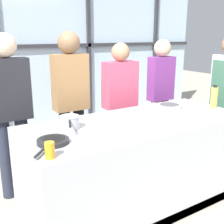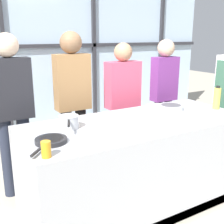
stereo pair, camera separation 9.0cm
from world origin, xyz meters
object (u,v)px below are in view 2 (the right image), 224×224
object	(u,v)px
mixing_bowl	(171,107)
oil_bottle	(217,98)
spectator_far_left	(12,106)
saucepan	(69,122)
frying_pan	(51,140)
white_plate	(157,106)
spectator_center_left	(73,97)
spectator_far_right	(164,90)
spectator_center_right	(123,99)
juice_glass_near	(46,149)

from	to	relation	value
mixing_bowl	oil_bottle	bearing A→B (deg)	-26.06
spectator_far_left	saucepan	bearing A→B (deg)	116.48
saucepan	oil_bottle	world-z (taller)	oil_bottle
mixing_bowl	frying_pan	bearing A→B (deg)	-168.72
saucepan	mixing_bowl	bearing A→B (deg)	2.02
white_plate	mixing_bowl	size ratio (longest dim) A/B	0.94
spectator_center_left	oil_bottle	bearing A→B (deg)	147.09
mixing_bowl	saucepan	bearing A→B (deg)	-177.98
spectator_center_left	saucepan	world-z (taller)	spectator_center_left
spectator_far_right	frying_pan	world-z (taller)	spectator_far_right
spectator_far_right	spectator_center_right	bearing A→B (deg)	-0.00
white_plate	oil_bottle	bearing A→B (deg)	-39.15
saucepan	juice_glass_near	distance (m)	0.62
white_plate	oil_bottle	distance (m)	0.67
spectator_far_left	white_plate	size ratio (longest dim) A/B	6.79
spectator_far_right	white_plate	size ratio (longest dim) A/B	6.48
juice_glass_near	saucepan	bearing A→B (deg)	53.82
saucepan	spectator_far_left	bearing A→B (deg)	116.48
spectator_center_left	spectator_far_right	size ratio (longest dim) A/B	1.06
spectator_center_right	spectator_center_left	bearing A→B (deg)	0.00
spectator_center_right	oil_bottle	distance (m)	1.13
oil_bottle	frying_pan	bearing A→B (deg)	-177.99
spectator_center_left	spectator_far_right	world-z (taller)	spectator_center_left
spectator_center_right	mixing_bowl	world-z (taller)	spectator_center_right
spectator_center_left	juice_glass_near	bearing A→B (deg)	60.02
spectator_far_left	juice_glass_near	xyz separation A→B (m)	(-0.01, -1.20, -0.04)
spectator_far_right	white_plate	xyz separation A→B (m)	(-0.50, -0.47, -0.06)
spectator_far_left	frying_pan	world-z (taller)	spectator_far_left
spectator_center_right	spectator_far_right	world-z (taller)	spectator_far_right
mixing_bowl	oil_bottle	distance (m)	0.53
saucepan	oil_bottle	distance (m)	1.71
spectator_center_left	mixing_bowl	size ratio (longest dim) A/B	6.47
spectator_center_left	oil_bottle	size ratio (longest dim) A/B	6.60
frying_pan	white_plate	distance (m)	1.53
spectator_center_right	saucepan	xyz separation A→B (m)	(-1.01, -0.70, 0.05)
frying_pan	white_plate	bearing A→B (deg)	18.50
white_plate	spectator_center_left	bearing A→B (deg)	151.26
spectator_center_left	spectator_far_left	bearing A→B (deg)	0.00
spectator_far_right	saucepan	bearing A→B (deg)	22.62
saucepan	juice_glass_near	size ratio (longest dim) A/B	2.72
frying_pan	oil_bottle	world-z (taller)	oil_bottle
spectator_far_right	juice_glass_near	size ratio (longest dim) A/B	14.26
spectator_far_left	spectator_far_right	distance (m)	2.04
spectator_center_right	saucepan	size ratio (longest dim) A/B	5.14
spectator_far_left	spectator_far_right	size ratio (longest dim) A/B	1.05
oil_bottle	juice_glass_near	xyz separation A→B (m)	(-2.07, -0.31, -0.07)
spectator_far_left	white_plate	bearing A→B (deg)	162.94
spectator_center_right	oil_bottle	size ratio (longest dim) A/B	6.11
white_plate	juice_glass_near	world-z (taller)	juice_glass_near
mixing_bowl	spectator_center_right	bearing A→B (deg)	108.91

